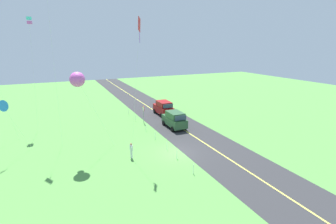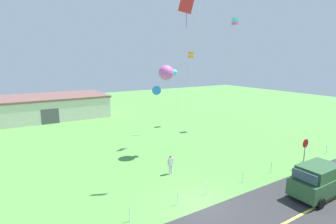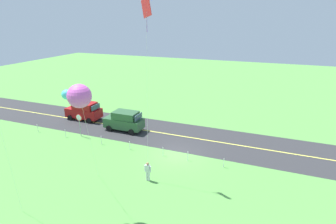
% 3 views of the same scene
% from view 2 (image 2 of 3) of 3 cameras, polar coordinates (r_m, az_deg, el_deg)
% --- Properties ---
extents(ground_plane, '(120.00, 120.00, 0.10)m').
position_cam_2_polar(ground_plane, '(17.40, 7.24, -19.91)').
color(ground_plane, '#549342').
extents(car_suv_foreground, '(4.40, 2.12, 2.24)m').
position_cam_2_polar(car_suv_foreground, '(20.31, 30.63, -12.91)').
color(car_suv_foreground, '#2D5633').
rests_on(car_suv_foreground, ground).
extents(stop_sign, '(0.76, 0.08, 2.56)m').
position_cam_2_polar(stop_sign, '(24.50, 28.29, -7.02)').
color(stop_sign, gray).
rests_on(stop_sign, ground).
extents(person_adult_near, '(0.58, 0.22, 1.60)m').
position_cam_2_polar(person_adult_near, '(20.82, 0.60, -11.51)').
color(person_adult_near, silver).
rests_on(person_adult_near, ground).
extents(kite_red_low, '(1.04, 1.65, 13.44)m').
position_cam_2_polar(kite_red_low, '(18.63, 4.09, 22.17)').
color(kite_red_low, silver).
rests_on(kite_red_low, ground).
extents(kite_blue_mid, '(1.00, 2.14, 10.19)m').
position_cam_2_polar(kite_blue_mid, '(35.96, 5.15, 12.54)').
color(kite_blue_mid, silver).
rests_on(kite_blue_mid, ground).
extents(kite_yellow_high, '(2.34, 0.94, 14.30)m').
position_cam_2_polar(kite_yellow_high, '(35.28, 14.70, 18.92)').
color(kite_yellow_high, silver).
rests_on(kite_yellow_high, ground).
extents(kite_pink_drift, '(2.67, 4.14, 8.57)m').
position_cam_2_polar(kite_pink_drift, '(23.98, -0.29, 8.76)').
color(kite_pink_drift, silver).
rests_on(kite_pink_drift, ground).
extents(kite_orange_near, '(2.69, 2.07, 5.98)m').
position_cam_2_polar(kite_orange_near, '(31.16, -2.56, 4.82)').
color(kite_orange_near, silver).
rests_on(kite_orange_near, ground).
extents(warehouse_distant, '(18.36, 10.20, 3.50)m').
position_cam_2_polar(warehouse_distant, '(45.19, -25.66, 1.06)').
color(warehouse_distant, beige).
rests_on(warehouse_distant, ground).
extents(fence_post_0, '(0.05, 0.05, 0.90)m').
position_cam_2_polar(fence_post_0, '(15.68, -8.54, -21.64)').
color(fence_post_0, silver).
rests_on(fence_post_0, ground).
extents(fence_post_1, '(0.05, 0.05, 0.90)m').
position_cam_2_polar(fence_post_1, '(16.96, 2.07, -18.75)').
color(fence_post_1, silver).
rests_on(fence_post_1, ground).
extents(fence_post_2, '(0.05, 0.05, 0.90)m').
position_cam_2_polar(fence_post_2, '(18.23, 8.64, -16.59)').
color(fence_post_2, silver).
rests_on(fence_post_2, ground).
extents(fence_post_3, '(0.05, 0.05, 0.90)m').
position_cam_2_polar(fence_post_3, '(20.45, 16.39, -13.71)').
color(fence_post_3, silver).
rests_on(fence_post_3, ground).
extents(fence_post_4, '(0.05, 0.05, 0.90)m').
position_cam_2_polar(fence_post_4, '(22.81, 22.06, -11.41)').
color(fence_post_4, silver).
rests_on(fence_post_4, ground).
extents(fence_post_5, '(0.05, 0.05, 0.90)m').
position_cam_2_polar(fence_post_5, '(26.42, 28.05, -8.81)').
color(fence_post_5, silver).
rests_on(fence_post_5, ground).
extents(fence_post_6, '(0.05, 0.05, 0.90)m').
position_cam_2_polar(fence_post_6, '(29.72, 31.93, -7.05)').
color(fence_post_6, silver).
rests_on(fence_post_6, ground).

